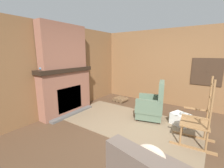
% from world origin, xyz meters
% --- Properties ---
extents(ground_plane, '(14.00, 14.00, 0.00)m').
position_xyz_m(ground_plane, '(0.00, 0.00, 0.00)').
color(ground_plane, '#4C3523').
extents(wood_panel_wall_left, '(0.06, 5.69, 2.56)m').
position_xyz_m(wood_panel_wall_left, '(-2.57, 0.00, 1.28)').
color(wood_panel_wall_left, brown).
rests_on(wood_panel_wall_left, ground).
extents(wood_panel_wall_back, '(5.69, 0.09, 2.56)m').
position_xyz_m(wood_panel_wall_back, '(0.02, 2.57, 1.28)').
color(wood_panel_wall_back, brown).
rests_on(wood_panel_wall_back, ground).
extents(fireplace_hearth, '(0.54, 1.70, 1.35)m').
position_xyz_m(fireplace_hearth, '(-2.37, 0.00, 0.67)').
color(fireplace_hearth, brown).
rests_on(fireplace_hearth, ground).
extents(chimney_breast, '(0.29, 1.41, 1.19)m').
position_xyz_m(chimney_breast, '(-2.38, 0.00, 1.94)').
color(chimney_breast, brown).
rests_on(chimney_breast, fireplace_hearth).
extents(area_rug, '(3.48, 1.81, 0.01)m').
position_xyz_m(area_rug, '(-0.56, 0.51, 0.01)').
color(area_rug, '#7A664C').
rests_on(area_rug, ground).
extents(armchair, '(0.84, 0.83, 1.05)m').
position_xyz_m(armchair, '(-0.16, 1.02, 0.37)').
color(armchair, '#516651').
rests_on(armchair, ground).
extents(rocking_chair, '(0.85, 0.58, 1.34)m').
position_xyz_m(rocking_chair, '(0.97, 0.42, 0.44)').
color(rocking_chair, olive).
rests_on(rocking_chair, ground).
extents(firewood_stack, '(0.50, 0.43, 0.15)m').
position_xyz_m(firewood_stack, '(-1.65, 1.84, 0.08)').
color(firewood_stack, brown).
rests_on(firewood_stack, ground).
extents(laundry_basket, '(0.52, 0.47, 0.30)m').
position_xyz_m(laundry_basket, '(0.57, 1.10, 0.15)').
color(laundry_basket, white).
rests_on(laundry_basket, ground).
extents(oil_lamp_vase, '(0.13, 0.13, 0.23)m').
position_xyz_m(oil_lamp_vase, '(-2.41, -0.66, 1.43)').
color(oil_lamp_vase, '#47708E').
rests_on(oil_lamp_vase, fireplace_hearth).
extents(storage_case, '(0.14, 0.27, 0.15)m').
position_xyz_m(storage_case, '(-2.41, 0.23, 1.42)').
color(storage_case, black).
rests_on(storage_case, fireplace_hearth).
extents(decorative_plate_on_mantel, '(0.06, 0.24, 0.23)m').
position_xyz_m(decorative_plate_on_mantel, '(-2.43, -0.05, 1.46)').
color(decorative_plate_on_mantel, red).
rests_on(decorative_plate_on_mantel, fireplace_hearth).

